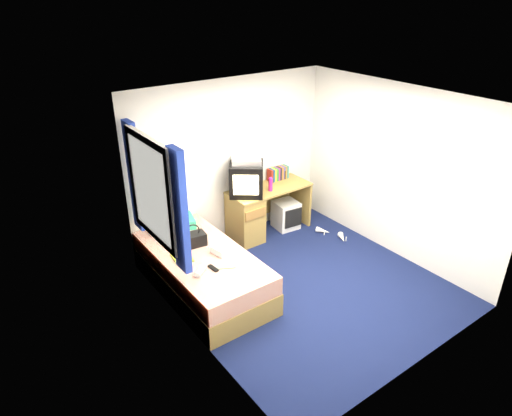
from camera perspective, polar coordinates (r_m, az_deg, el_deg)
ground at (r=6.05m, az=6.04°, el=-9.58°), size 3.40×3.40×0.00m
room_shell at (r=5.33m, az=6.77°, el=3.17°), size 3.40×3.40×3.40m
bed at (r=5.83m, az=-6.69°, el=-7.91°), size 1.01×2.00×0.54m
pillow at (r=6.29m, az=-10.30°, el=-1.88°), size 0.63×0.48×0.12m
desk at (r=6.91m, az=-0.25°, el=-0.55°), size 1.30×0.55×0.75m
storage_cube at (r=7.26m, az=3.75°, el=-0.84°), size 0.39×0.39×0.44m
crt_tv at (r=6.60m, az=-1.20°, el=3.65°), size 0.65×0.64×0.48m
vcr at (r=6.50m, az=-1.22°, el=5.92°), size 0.51×0.47×0.08m
book_row at (r=7.17m, az=2.75°, el=4.34°), size 0.34×0.13×0.20m
picture_frame at (r=7.24m, az=3.45°, el=4.28°), size 0.05×0.12×0.14m
pink_water_bottle at (r=6.76m, az=1.82°, el=2.93°), size 0.06×0.06×0.19m
aerosol_can at (r=6.89m, az=0.43°, el=3.40°), size 0.07×0.07×0.20m
handbag at (r=5.81m, az=-7.90°, el=-3.90°), size 0.35×0.22×0.30m
towel at (r=5.67m, az=-4.00°, el=-5.08°), size 0.30×0.26×0.09m
magazine at (r=5.62m, az=-9.23°, el=-6.15°), size 0.25×0.31×0.01m
water_bottle at (r=5.31m, az=-6.93°, el=-7.75°), size 0.20×0.17×0.07m
colour_swatch_fan at (r=5.39m, az=-3.76°, el=-7.39°), size 0.22×0.16×0.01m
remote_control at (r=5.37m, az=-5.37°, el=-7.50°), size 0.06×0.16×0.02m
window_assembly at (r=5.27m, az=-12.65°, el=1.99°), size 0.11×1.42×1.40m
white_heels at (r=7.16m, az=9.54°, el=-3.26°), size 0.27×0.57×0.09m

